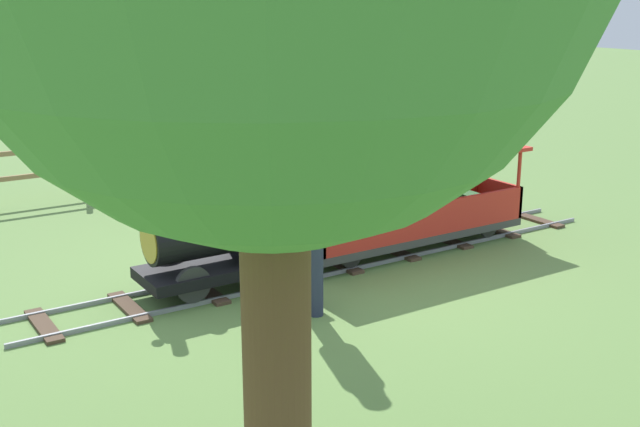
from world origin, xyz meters
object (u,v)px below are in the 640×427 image
(park_bench, at_px, (174,173))
(locomotive, at_px, (226,237))
(conductor_person, at_px, (310,202))
(passenger_car, at_px, (409,210))

(park_bench, bearing_deg, locomotive, 165.90)
(conductor_person, bearing_deg, locomotive, 20.82)
(locomotive, bearing_deg, park_bench, -14.10)
(locomotive, bearing_deg, passenger_car, -90.00)
(locomotive, distance_m, park_bench, 3.08)
(passenger_car, relative_size, park_bench, 2.04)
(locomotive, height_order, passenger_car, locomotive)
(locomotive, xyz_separation_m, conductor_person, (-0.89, -0.34, 0.47))
(passenger_car, height_order, conductor_person, conductor_person)
(conductor_person, bearing_deg, park_bench, -6.09)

